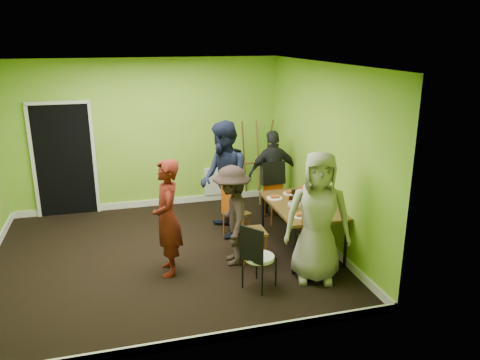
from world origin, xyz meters
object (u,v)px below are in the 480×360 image
object	(u,v)px
dining_table	(302,208)
person_left_near	(232,216)
thermos	(302,196)
person_front_end	(318,217)
blue_bottle	(328,202)
orange_bottle	(289,198)
person_left_far	(224,180)
chair_bentwood	(257,254)
easel	(256,161)
person_standing	(167,218)
chair_left_far	(233,209)
chair_left_near	(247,226)
chair_back_end	(274,179)
person_back_end	(273,173)

from	to	relation	value
dining_table	person_left_near	distance (m)	1.12
thermos	person_front_end	bearing A→B (deg)	-99.11
dining_table	blue_bottle	distance (m)	0.42
dining_table	blue_bottle	size ratio (longest dim) A/B	7.60
orange_bottle	person_left_far	distance (m)	1.12
blue_bottle	dining_table	bearing A→B (deg)	136.06
chair_bentwood	person_left_near	bearing A→B (deg)	151.10
easel	person_standing	xyz separation A→B (m)	(-2.03, -2.54, 0.00)
easel	person_left_near	world-z (taller)	easel
person_standing	blue_bottle	bearing A→B (deg)	91.00
dining_table	thermos	size ratio (longest dim) A/B	6.27
person_front_end	chair_left_far	bearing A→B (deg)	133.51
person_left_far	chair_left_near	bearing A→B (deg)	3.63
dining_table	orange_bottle	world-z (taller)	orange_bottle
dining_table	easel	world-z (taller)	easel
person_standing	dining_table	bearing A→B (deg)	98.29
person_front_end	chair_bentwood	bearing A→B (deg)	-157.27
chair_bentwood	person_standing	size ratio (longest dim) A/B	0.55
thermos	person_standing	distance (m)	2.04
blue_bottle	person_left_near	world-z (taller)	person_left_near
chair_back_end	orange_bottle	bearing A→B (deg)	78.37
person_left_far	person_front_end	world-z (taller)	person_left_far
dining_table	person_left_near	xyz separation A→B (m)	(-1.12, -0.12, 0.03)
blue_bottle	person_left_far	world-z (taller)	person_left_far
chair_left_near	easel	xyz separation A→B (m)	(0.89, 2.47, 0.28)
easel	person_left_far	size ratio (longest dim) A/B	0.87
chair_left_far	person_front_end	size ratio (longest dim) A/B	0.48
dining_table	orange_bottle	bearing A→B (deg)	125.79
chair_back_end	blue_bottle	xyz separation A→B (m)	(0.26, -1.64, 0.12)
chair_bentwood	person_standing	bearing A→B (deg)	-163.06
orange_bottle	person_left_near	size ratio (longest dim) A/B	0.05
dining_table	easel	xyz separation A→B (m)	(-0.00, 2.36, 0.11)
chair_left_far	orange_bottle	size ratio (longest dim) A/B	11.65
person_left_far	person_standing	bearing A→B (deg)	-45.46
dining_table	thermos	xyz separation A→B (m)	(-0.01, 0.01, 0.17)
blue_bottle	orange_bottle	world-z (taller)	blue_bottle
chair_back_end	person_front_end	bearing A→B (deg)	81.91
thermos	chair_back_end	bearing A→B (deg)	88.58
thermos	person_left_near	xyz separation A→B (m)	(-1.11, -0.13, -0.14)
easel	person_left_far	bearing A→B (deg)	-124.12
person_left_near	orange_bottle	bearing A→B (deg)	116.17
blue_bottle	person_left_far	xyz separation A→B (m)	(-1.27, 1.18, 0.10)
blue_bottle	person_left_near	distance (m)	1.41
person_standing	person_back_end	world-z (taller)	person_standing
thermos	person_back_end	xyz separation A→B (m)	(0.08, 1.53, -0.08)
chair_left_far	person_standing	bearing A→B (deg)	-71.70
person_back_end	easel	bearing A→B (deg)	-86.39
blue_bottle	orange_bottle	xyz separation A→B (m)	(-0.42, 0.46, -0.06)
person_left_far	chair_bentwood	bearing A→B (deg)	-1.90
chair_bentwood	blue_bottle	size ratio (longest dim) A/B	4.52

